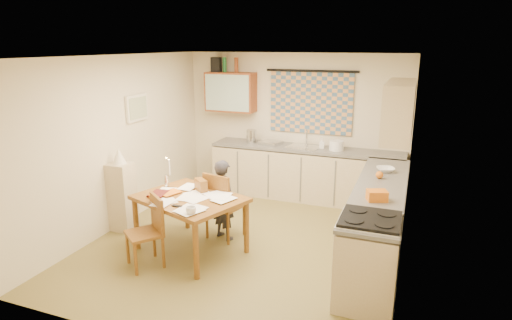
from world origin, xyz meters
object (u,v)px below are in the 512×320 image
at_px(counter_back, 305,174).
at_px(chair_far, 225,217).
at_px(counter_right, 378,222).
at_px(person, 223,200).
at_px(shelf_stand, 122,197).
at_px(stove, 367,261).
at_px(dining_table, 191,224).

distance_m(counter_back, chair_far, 2.05).
bearing_deg(chair_far, counter_back, -95.98).
bearing_deg(counter_right, person, -173.19).
bearing_deg(chair_far, counter_right, -161.27).
relative_size(chair_far, shelf_stand, 0.95).
height_order(stove, chair_far, same).
bearing_deg(counter_right, chair_far, -173.99).
distance_m(counter_right, dining_table, 2.41).
height_order(dining_table, person, person).
relative_size(counter_back, stove, 3.44).
bearing_deg(person, counter_back, -85.48).
distance_m(counter_back, stove, 3.16).
bearing_deg(counter_back, shelf_stand, -134.00).
distance_m(counter_back, counter_right, 2.21).
relative_size(counter_right, stove, 3.07).
xyz_separation_m(counter_back, shelf_stand, (-2.15, -2.22, 0.05)).
xyz_separation_m(counter_back, chair_far, (-0.65, -1.93, -0.15)).
relative_size(counter_back, person, 2.90).
xyz_separation_m(counter_right, person, (-2.05, -0.24, 0.12)).
relative_size(counter_back, counter_right, 1.12).
bearing_deg(counter_right, stove, -90.00).
xyz_separation_m(counter_back, dining_table, (-0.90, -2.46, -0.07)).
relative_size(chair_far, person, 0.84).
bearing_deg(stove, dining_table, 170.65).
xyz_separation_m(dining_table, person, (0.24, 0.50, 0.19)).
relative_size(counter_right, person, 2.60).
distance_m(counter_back, dining_table, 2.62).
distance_m(stove, dining_table, 2.32).
bearing_deg(counter_right, shelf_stand, -171.89).
bearing_deg(counter_right, counter_back, 129.05).
bearing_deg(chair_far, stove, 168.94).
xyz_separation_m(counter_right, shelf_stand, (-3.54, -0.50, 0.05)).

